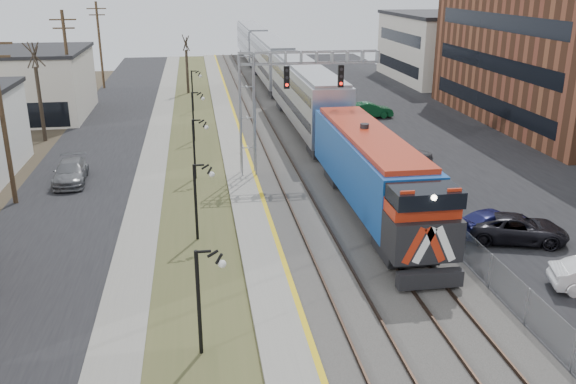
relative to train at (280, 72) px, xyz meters
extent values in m
cube|color=black|center=(-17.00, -20.35, -2.90)|extent=(7.00, 120.00, 0.04)
cube|color=gray|center=(-12.50, -20.35, -2.88)|extent=(2.00, 120.00, 0.08)
cube|color=#494D29|center=(-9.50, -20.35, -2.89)|extent=(4.00, 120.00, 0.06)
cube|color=gray|center=(-6.50, -20.35, -2.80)|extent=(2.00, 120.00, 0.24)
cube|color=#595651|center=(-1.50, -20.35, -2.82)|extent=(8.00, 120.00, 0.20)
cube|color=black|center=(10.50, -20.35, -2.90)|extent=(16.00, 120.00, 0.04)
cube|color=gold|center=(-5.62, -20.35, -2.67)|extent=(0.24, 120.00, 0.01)
cube|color=#2D2119|center=(-4.25, -20.35, -2.64)|extent=(0.08, 120.00, 0.15)
cube|color=#2D2119|center=(-2.75, -20.35, -2.64)|extent=(0.08, 120.00, 0.15)
cube|color=#2D2119|center=(-0.75, -20.35, -2.64)|extent=(0.08, 120.00, 0.15)
cube|color=#2D2119|center=(0.75, -20.35, -2.64)|extent=(0.08, 120.00, 0.15)
cube|color=#124392|center=(0.00, -35.72, -0.44)|extent=(3.00, 17.00, 4.25)
cube|color=black|center=(0.00, -44.42, -2.22)|extent=(2.80, 0.50, 0.70)
cube|color=#A0A2AB|center=(0.00, -15.42, 0.09)|extent=(3.00, 22.00, 5.33)
cube|color=#A0A2AB|center=(0.00, 7.38, 0.09)|extent=(3.00, 22.00, 5.33)
cube|color=#A0A2AB|center=(0.00, 30.18, 0.09)|extent=(3.00, 22.00, 5.33)
cube|color=gray|center=(-6.00, -27.35, 1.08)|extent=(1.00, 1.00, 8.00)
cube|color=gray|center=(-2.00, -27.35, 4.83)|extent=(9.00, 0.80, 0.80)
cube|color=black|center=(-3.50, -27.80, 3.68)|extent=(0.35, 0.25, 1.40)
cube|color=black|center=(0.00, -27.80, 3.68)|extent=(0.35, 0.25, 1.40)
cylinder|color=black|center=(-9.50, -47.35, -0.92)|extent=(0.14, 0.14, 4.00)
cylinder|color=black|center=(-9.50, -37.35, -0.92)|extent=(0.14, 0.14, 4.00)
cylinder|color=black|center=(-9.50, -27.35, -0.92)|extent=(0.14, 0.14, 4.00)
cylinder|color=black|center=(-9.50, -17.35, -0.92)|extent=(0.14, 0.14, 4.00)
cylinder|color=black|center=(-9.50, -5.35, -0.92)|extent=(0.14, 0.14, 4.00)
cylinder|color=#4C3823|center=(-20.00, -30.35, 2.08)|extent=(0.28, 0.28, 10.00)
cylinder|color=#4C3823|center=(-20.00, -10.35, 2.08)|extent=(0.28, 0.28, 10.00)
cylinder|color=#4C3823|center=(-20.00, 9.65, 2.08)|extent=(0.28, 0.28, 10.00)
cube|color=gray|center=(2.70, -20.35, -2.12)|extent=(0.04, 120.00, 1.60)
cube|color=beige|center=(-26.50, -5.35, 0.08)|extent=(14.00, 12.00, 6.00)
cube|color=brown|center=(24.50, -15.35, 3.08)|extent=(16.00, 26.00, 12.00)
cube|color=beige|center=(24.50, 9.65, 1.08)|extent=(16.00, 18.00, 8.00)
cylinder|color=#382D23|center=(-21.50, -15.35, 0.06)|extent=(0.30, 0.30, 5.95)
cylinder|color=#382D23|center=(-10.00, 4.65, -0.47)|extent=(0.30, 0.30, 4.90)
imported|color=black|center=(6.27, -39.96, -2.23)|extent=(5.38, 3.62, 1.37)
imported|color=#171952|center=(5.57, -38.98, -2.27)|extent=(4.80, 3.02, 1.30)
imported|color=slate|center=(5.19, -26.43, -2.22)|extent=(4.45, 3.06, 1.41)
imported|color=#0E4823|center=(6.95, -11.04, -2.21)|extent=(4.34, 1.56, 1.43)
imported|color=slate|center=(-17.44, -26.89, -2.22)|extent=(2.24, 4.92, 1.39)
camera|label=1|loc=(-9.27, -65.93, 9.59)|focal=38.00mm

